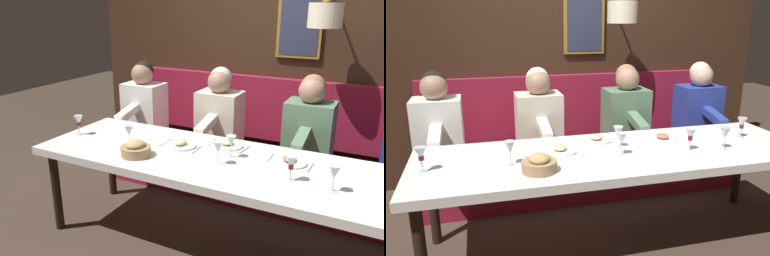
% 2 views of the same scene
% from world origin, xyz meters
% --- Properties ---
extents(ground_plane, '(12.00, 12.00, 0.00)m').
position_xyz_m(ground_plane, '(0.00, 0.00, 0.00)').
color(ground_plane, '#423328').
extents(dining_table, '(0.90, 2.81, 0.74)m').
position_xyz_m(dining_table, '(0.00, 0.00, 0.68)').
color(dining_table, silver).
rests_on(dining_table, ground_plane).
extents(banquette_bench, '(0.52, 3.01, 0.45)m').
position_xyz_m(banquette_bench, '(0.89, 0.00, 0.23)').
color(banquette_bench, maroon).
rests_on(banquette_bench, ground_plane).
extents(back_wall_panel, '(0.59, 4.21, 2.90)m').
position_xyz_m(back_wall_panel, '(1.46, -0.01, 1.36)').
color(back_wall_panel, '#382316').
rests_on(back_wall_panel, ground_plane).
extents(diner_nearest, '(0.60, 0.40, 0.79)m').
position_xyz_m(diner_nearest, '(0.88, -1.18, 0.82)').
color(diner_nearest, '#283893').
rests_on(diner_nearest, banquette_bench).
extents(diner_near, '(0.60, 0.40, 0.79)m').
position_xyz_m(diner_near, '(0.88, -0.42, 0.82)').
color(diner_near, '#567A5B').
rests_on(diner_near, banquette_bench).
extents(diner_middle, '(0.60, 0.40, 0.79)m').
position_xyz_m(diner_middle, '(0.88, 0.42, 0.82)').
color(diner_middle, beige).
rests_on(diner_middle, banquette_bench).
extents(diner_far, '(0.60, 0.40, 0.79)m').
position_xyz_m(diner_far, '(0.88, 1.27, 0.82)').
color(diner_far, white).
rests_on(diner_far, banquette_bench).
extents(place_setting_0, '(0.24, 0.31, 0.05)m').
position_xyz_m(place_setting_0, '(0.09, 0.39, 0.75)').
color(place_setting_0, white).
rests_on(place_setting_0, dining_table).
extents(place_setting_1, '(0.24, 0.33, 0.05)m').
position_xyz_m(place_setting_1, '(0.26, 0.07, 0.75)').
color(place_setting_1, white).
rests_on(place_setting_1, dining_table).
extents(place_setting_2, '(0.24, 0.31, 0.05)m').
position_xyz_m(place_setting_2, '(0.16, -0.43, 0.75)').
color(place_setting_2, white).
rests_on(place_setting_2, dining_table).
extents(wine_glass_0, '(0.07, 0.07, 0.16)m').
position_xyz_m(wine_glass_0, '(-0.07, 0.75, 0.86)').
color(wine_glass_0, silver).
rests_on(wine_glass_0, dining_table).
extents(wine_glass_1, '(0.07, 0.07, 0.16)m').
position_xyz_m(wine_glass_1, '(0.05, -1.06, 0.86)').
color(wine_glass_1, silver).
rests_on(wine_glass_1, dining_table).
extents(wine_glass_2, '(0.07, 0.07, 0.16)m').
position_xyz_m(wine_glass_2, '(-0.05, 1.29, 0.86)').
color(wine_glass_2, silver).
rests_on(wine_glass_2, dining_table).
extents(wine_glass_3, '(0.07, 0.07, 0.16)m').
position_xyz_m(wine_glass_3, '(0.07, -0.03, 0.86)').
color(wine_glass_3, silver).
rests_on(wine_glass_3, dining_table).
extents(wine_glass_4, '(0.07, 0.07, 0.16)m').
position_xyz_m(wine_glass_4, '(-0.12, -0.51, 0.86)').
color(wine_glass_4, silver).
rests_on(wine_glass_4, dining_table).
extents(wine_glass_5, '(0.07, 0.07, 0.16)m').
position_xyz_m(wine_glass_5, '(-0.15, -0.76, 0.86)').
color(wine_glass_5, silver).
rests_on(wine_glass_5, dining_table).
extents(wine_glass_6, '(0.07, 0.07, 0.16)m').
position_xyz_m(wine_glass_6, '(-0.09, 0.00, 0.86)').
color(wine_glass_6, silver).
rests_on(wine_glass_6, dining_table).
extents(bread_bowl, '(0.22, 0.22, 0.12)m').
position_xyz_m(bread_bowl, '(-0.22, 0.59, 0.79)').
color(bread_bowl, '#9E7F56').
rests_on(bread_bowl, dining_table).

